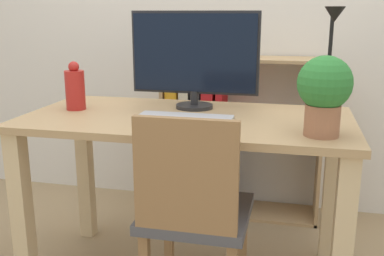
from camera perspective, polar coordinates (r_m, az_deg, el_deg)
The scene contains 8 objects.
desk at distance 1.95m, azimuth -0.67°, elevation -2.67°, with size 1.38×0.69×0.78m.
monitor at distance 2.04m, azimuth 0.32°, elevation 9.16°, with size 0.58×0.17×0.44m.
keyboard at distance 1.85m, azimuth -0.85°, elevation 1.34°, with size 0.39×0.12×0.02m.
vase at distance 2.09m, azimuth -14.63°, elevation 4.89°, with size 0.09×0.09×0.22m.
desk_lamp at distance 1.92m, azimuth 17.23°, elevation 9.27°, with size 0.10×0.19×0.45m.
potted_plant at distance 1.64m, azimuth 16.45°, elevation 4.58°, with size 0.19×0.19×0.29m.
chair at distance 1.70m, azimuth 0.20°, elevation -10.62°, with size 0.40×0.40×0.87m.
bookshelf at distance 2.75m, azimuth 2.68°, elevation -1.70°, with size 0.94×0.28×0.96m.
Camera 1 is at (0.44, -1.81, 1.21)m, focal length 42.00 mm.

